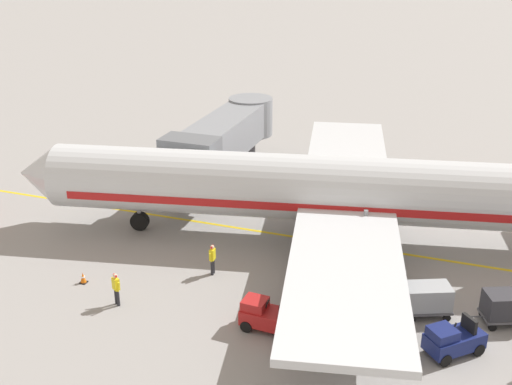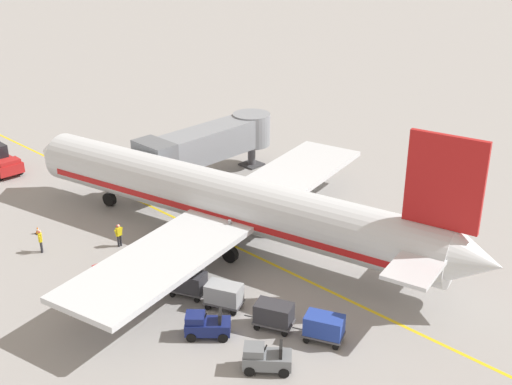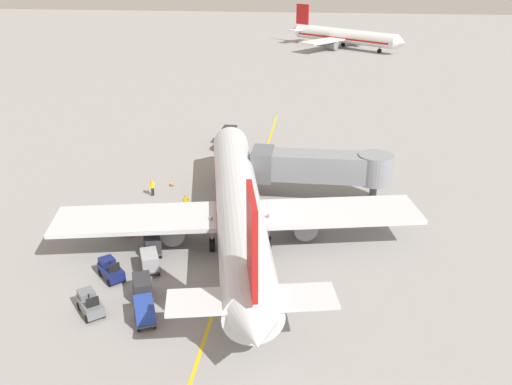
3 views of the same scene
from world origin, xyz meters
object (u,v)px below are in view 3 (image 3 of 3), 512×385
(jet_bridge, at_px, (321,167))
(baggage_cart_front, at_px, (152,244))
(pushback_tractor, at_px, (228,139))
(baggage_cart_tail_end, at_px, (144,311))
(safety_cone_nose_left, at_px, (171,183))
(parked_airliner, at_px, (239,206))
(ground_crew_wing_walker, at_px, (186,202))
(baggage_cart_second_in_train, at_px, (150,260))
(ground_crew_loader, at_px, (152,187))
(baggage_cart_third_in_train, at_px, (142,286))
(baggage_tug_spare, at_px, (111,270))
(baggage_tug_lead, at_px, (133,222))
(baggage_tug_trailing, at_px, (90,304))
(distant_taxiing_airliner, at_px, (344,36))

(jet_bridge, height_order, baggage_cart_front, jet_bridge)
(jet_bridge, relative_size, baggage_cart_front, 4.62)
(pushback_tractor, xyz_separation_m, baggage_cart_tail_end, (0.56, -36.32, -0.15))
(jet_bridge, bearing_deg, safety_cone_nose_left, 174.17)
(parked_airliner, bearing_deg, baggage_cart_tail_end, -110.00)
(baggage_cart_tail_end, distance_m, ground_crew_wing_walker, 17.23)
(pushback_tractor, xyz_separation_m, baggage_cart_front, (-1.58, -27.46, -0.15))
(safety_cone_nose_left, bearing_deg, baggage_cart_second_in_train, -80.42)
(ground_crew_loader, xyz_separation_m, safety_cone_nose_left, (1.20, 2.73, -0.66))
(parked_airliner, height_order, pushback_tractor, parked_airliner)
(jet_bridge, bearing_deg, baggage_cart_third_in_train, -122.95)
(safety_cone_nose_left, bearing_deg, baggage_tug_spare, -89.30)
(baggage_tug_lead, xyz_separation_m, baggage_tug_spare, (0.93, -7.94, 0.00))
(parked_airliner, height_order, baggage_cart_tail_end, parked_airliner)
(parked_airliner, bearing_deg, baggage_tug_trailing, -126.12)
(baggage_tug_spare, distance_m, ground_crew_wing_walker, 12.54)
(baggage_tug_lead, relative_size, baggage_tug_trailing, 0.95)
(ground_crew_wing_walker, bearing_deg, baggage_tug_lead, -131.30)
(baggage_cart_front, distance_m, ground_crew_loader, 11.98)
(jet_bridge, height_order, distant_taxiing_airliner, distant_taxiing_airliner)
(ground_crew_wing_walker, bearing_deg, safety_cone_nose_left, 117.37)
(jet_bridge, relative_size, distant_taxiing_airliner, 0.45)
(pushback_tractor, xyz_separation_m, baggage_tug_lead, (-4.56, -23.42, -0.39))
(parked_airliner, height_order, baggage_cart_front, parked_airliner)
(baggage_tug_spare, xyz_separation_m, safety_cone_nose_left, (-0.22, 18.10, -0.42))
(baggage_cart_second_in_train, distance_m, baggage_cart_tail_end, 6.48)
(baggage_cart_front, distance_m, safety_cone_nose_left, 14.39)
(baggage_cart_tail_end, bearing_deg, distant_taxiing_airliner, 82.47)
(parked_airliner, height_order, baggage_cart_second_in_train, parked_airliner)
(baggage_tug_trailing, relative_size, safety_cone_nose_left, 4.55)
(ground_crew_wing_walker, bearing_deg, parked_airliner, -40.79)
(baggage_tug_spare, height_order, distant_taxiing_airliner, distant_taxiing_airliner)
(baggage_tug_trailing, height_order, distant_taxiing_airliner, distant_taxiing_airliner)
(parked_airliner, bearing_deg, baggage_cart_front, -153.22)
(ground_crew_wing_walker, relative_size, safety_cone_nose_left, 2.86)
(safety_cone_nose_left, bearing_deg, baggage_tug_trailing, -88.99)
(baggage_tug_spare, height_order, ground_crew_loader, ground_crew_loader)
(baggage_tug_lead, xyz_separation_m, safety_cone_nose_left, (0.71, 10.16, -0.42))
(jet_bridge, distance_m, baggage_cart_third_in_train, 22.42)
(baggage_tug_lead, distance_m, baggage_cart_third_in_train, 10.92)
(baggage_tug_trailing, relative_size, baggage_tug_spare, 1.01)
(baggage_cart_front, relative_size, safety_cone_nose_left, 4.98)
(pushback_tractor, bearing_deg, parked_airliner, -78.32)
(ground_crew_wing_walker, relative_size, ground_crew_loader, 1.00)
(baggage_cart_tail_end, bearing_deg, baggage_tug_trailing, 171.37)
(jet_bridge, height_order, baggage_tug_spare, jet_bridge)
(parked_airliner, xyz_separation_m, baggage_cart_third_in_train, (-5.45, -9.40, -2.24))
(baggage_cart_second_in_train, height_order, baggage_cart_tail_end, same)
(ground_crew_wing_walker, bearing_deg, baggage_tug_spare, -103.03)
(baggage_tug_spare, xyz_separation_m, ground_crew_wing_walker, (2.83, 12.22, 0.24))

